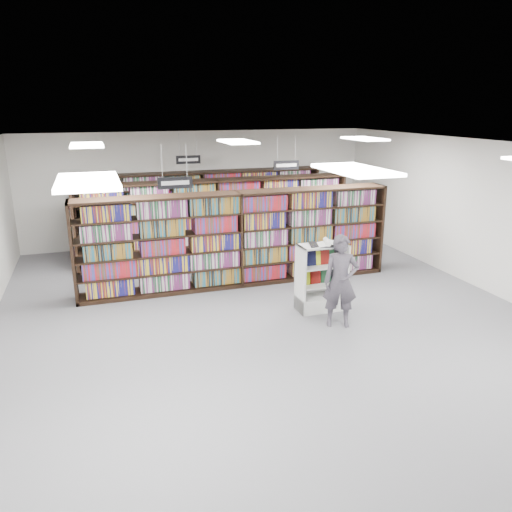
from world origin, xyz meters
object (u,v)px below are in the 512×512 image
object	(u,v)px
endcap_display	(321,287)
shopper	(341,281)
bookshelf_row_near	(239,239)
open_book	(328,243)

from	to	relation	value
endcap_display	shopper	bearing A→B (deg)	-90.98
bookshelf_row_near	endcap_display	size ratio (longest dim) A/B	5.24
bookshelf_row_near	endcap_display	xyz separation A→B (m)	(1.13, -1.88, -0.59)
bookshelf_row_near	endcap_display	bearing A→B (deg)	-59.02
bookshelf_row_near	endcap_display	world-z (taller)	bookshelf_row_near
shopper	bookshelf_row_near	bearing A→B (deg)	134.04
bookshelf_row_near	endcap_display	distance (m)	2.27
open_book	shopper	size ratio (longest dim) A/B	0.46
bookshelf_row_near	shopper	xyz separation A→B (m)	(1.12, -2.70, -0.20)
endcap_display	open_book	distance (m)	0.91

